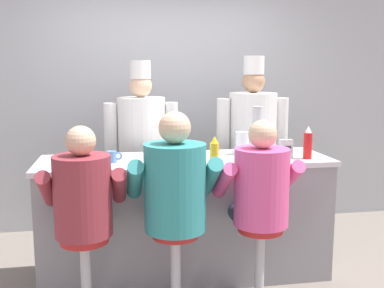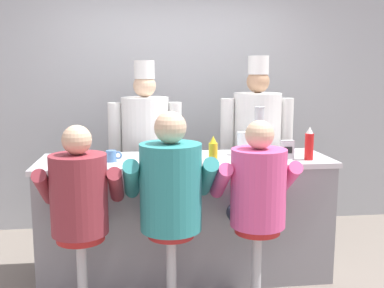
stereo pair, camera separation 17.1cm
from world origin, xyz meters
TOP-DOWN VIEW (x-y plane):
  - wall_back at (0.00, 1.65)m, footprint 10.00×0.06m
  - diner_counter at (0.00, 0.35)m, footprint 2.32×0.69m
  - ketchup_bottle_red at (0.96, 0.17)m, footprint 0.07×0.07m
  - mustard_bottle_yellow at (0.18, 0.08)m, footprint 0.07×0.07m
  - hot_sauce_bottle_orange at (0.62, 0.29)m, footprint 0.03×0.03m
  - water_pitcher_clear at (0.50, 0.44)m, footprint 0.13×0.12m
  - breakfast_plate at (-0.86, 0.37)m, footprint 0.26×0.26m
  - cereal_bowl at (-0.06, 0.14)m, footprint 0.15×0.15m
  - coffee_mug_blue at (-0.58, 0.28)m, footprint 0.12×0.08m
  - cup_stack_steel at (0.65, 0.54)m, footprint 0.09×0.09m
  - napkin_dispenser_chrome at (0.80, 0.23)m, footprint 0.10×0.06m
  - diner_seated_maroon at (-0.77, -0.23)m, footprint 0.57×0.56m
  - diner_seated_teal at (-0.17, -0.22)m, footprint 0.63×0.62m
  - diner_seated_pink at (0.43, -0.23)m, footprint 0.58×0.57m
  - cook_in_whites_near at (-0.31, 1.06)m, footprint 0.69×0.44m
  - cook_in_whites_far at (0.76, 0.99)m, footprint 0.71×0.45m

SIDE VIEW (x-z plane):
  - diner_counter at x=0.00m, z-range 0.00..0.98m
  - diner_seated_maroon at x=-0.77m, z-range 0.16..1.50m
  - diner_seated_pink at x=0.43m, z-range 0.16..1.51m
  - diner_seated_teal at x=-0.17m, z-range 0.16..1.58m
  - cook_in_whites_near at x=-0.31m, z-range 0.09..1.86m
  - breakfast_plate at x=-0.86m, z-range 0.97..1.02m
  - cook_in_whites_far at x=0.76m, z-range 0.09..1.90m
  - cereal_bowl at x=-0.06m, z-range 0.98..1.03m
  - coffee_mug_blue at x=-0.58m, z-range 0.98..1.07m
  - hot_sauce_bottle_orange at x=0.62m, z-range 0.98..1.13m
  - napkin_dispenser_chrome at x=0.80m, z-range 0.98..1.13m
  - water_pitcher_clear at x=0.50m, z-range 0.98..1.17m
  - mustard_bottle_yellow at x=0.18m, z-range 0.97..1.19m
  - ketchup_bottle_red at x=0.96m, z-range 0.97..1.24m
  - cup_stack_steel at x=0.65m, z-range 0.98..1.38m
  - wall_back at x=0.00m, z-range 0.00..2.70m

